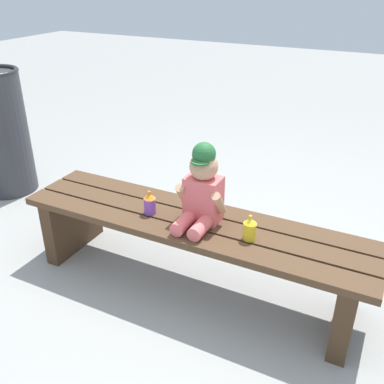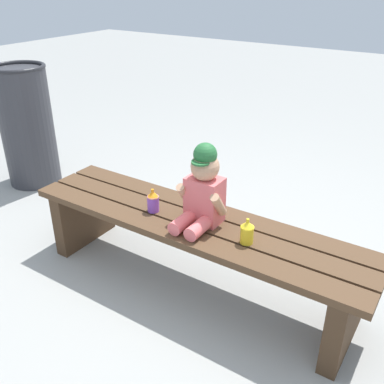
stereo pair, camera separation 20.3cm
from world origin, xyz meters
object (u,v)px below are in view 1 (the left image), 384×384
park_bench (192,239)px  sippy_cup_right (250,228)px  sippy_cup_left (150,203)px  child_figure (202,189)px  trash_bin (1,132)px

park_bench → sippy_cup_right: 0.36m
sippy_cup_left → sippy_cup_right: size_ratio=1.00×
child_figure → trash_bin: trash_bin is taller
child_figure → trash_bin: bearing=167.7°
child_figure → sippy_cup_left: (-0.27, -0.04, -0.12)m
park_bench → trash_bin: size_ratio=2.00×
child_figure → sippy_cup_left: 0.30m
sippy_cup_right → trash_bin: 2.11m
sippy_cup_right → trash_bin: trash_bin is taller
park_bench → child_figure: size_ratio=4.47×
park_bench → sippy_cup_left: 0.28m
child_figure → trash_bin: size_ratio=0.45×
park_bench → sippy_cup_left: sippy_cup_left is taller
child_figure → sippy_cup_left: child_figure is taller
park_bench → sippy_cup_left: size_ratio=14.60×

